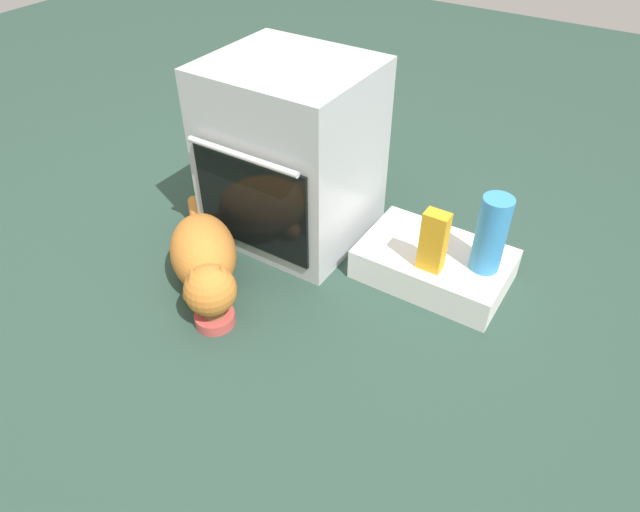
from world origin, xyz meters
The scene contains 7 objects.
ground centered at (0.00, 0.00, 0.00)m, with size 8.00×8.00×0.00m, color #284238.
oven centered at (-0.04, 0.37, 0.37)m, with size 0.60×0.59×0.74m.
pantry_cabinet centered at (0.61, 0.40, 0.06)m, with size 0.56×0.37×0.13m, color white.
food_bowl centered at (0.05, -0.26, 0.03)m, with size 0.15×0.15×0.08m.
cat centered at (-0.09, -0.13, 0.14)m, with size 0.65×0.60×0.27m.
juice_carton centered at (0.63, 0.29, 0.25)m, with size 0.09×0.06×0.24m, color orange.
water_bottle centered at (0.80, 0.40, 0.28)m, with size 0.11×0.11×0.30m, color #388CD1.
Camera 1 is at (1.15, -1.27, 1.49)m, focal length 31.84 mm.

